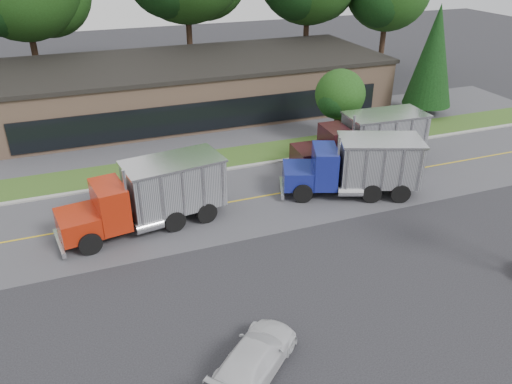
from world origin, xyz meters
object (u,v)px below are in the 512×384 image
at_px(dump_truck_red, 153,193).
at_px(dump_truck_maroon, 367,139).
at_px(dump_truck_blue, 359,165).
at_px(rally_car, 255,357).

relative_size(dump_truck_red, dump_truck_maroon, 0.98).
bearing_deg(dump_truck_maroon, dump_truck_blue, 55.24).
relative_size(dump_truck_red, dump_truck_blue, 1.08).
bearing_deg(dump_truck_red, rally_car, 88.59).
relative_size(dump_truck_blue, dump_truck_maroon, 0.91).
distance_m(dump_truck_maroon, rally_car, 18.88).
bearing_deg(rally_car, dump_truck_red, -34.43).
bearing_deg(dump_truck_blue, rally_car, 66.12).
distance_m(dump_truck_red, dump_truck_blue, 11.71).
height_order(dump_truck_red, dump_truck_maroon, same).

